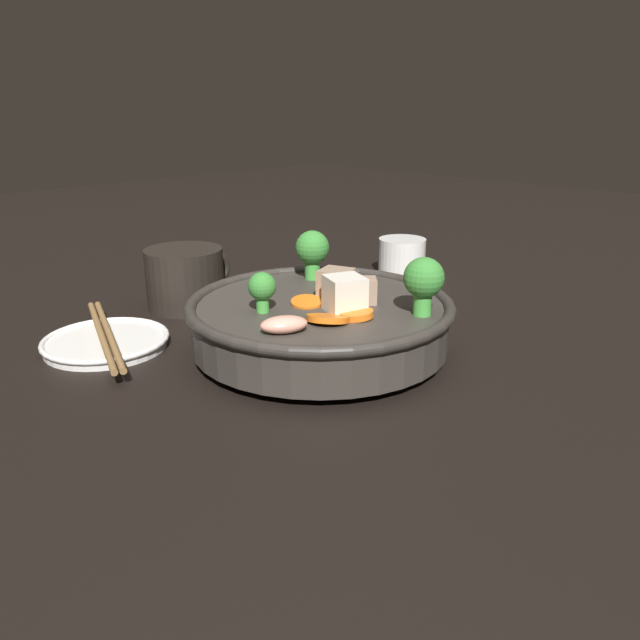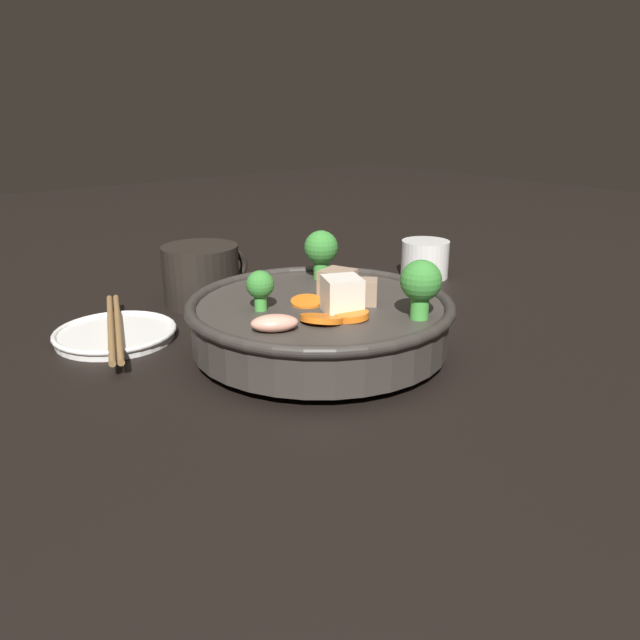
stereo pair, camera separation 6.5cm
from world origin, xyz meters
The scene contains 6 objects.
ground_plane centered at (0.00, 0.00, 0.00)m, with size 3.00×3.00×0.00m, color black.
stirfry_bowl centered at (0.00, 0.00, 0.04)m, with size 0.28×0.28×0.11m.
side_saucer centered at (-0.15, 0.17, 0.01)m, with size 0.13×0.13×0.01m.
tea_cup centered at (0.31, 0.13, 0.03)m, with size 0.07×0.07×0.06m.
dark_mug centered at (-0.01, 0.23, 0.04)m, with size 0.12×0.10×0.08m.
chopsticks_pair centered at (-0.15, 0.17, 0.02)m, with size 0.09×0.21×0.01m.
Camera 1 is at (-0.44, -0.43, 0.25)m, focal length 35.00 mm.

